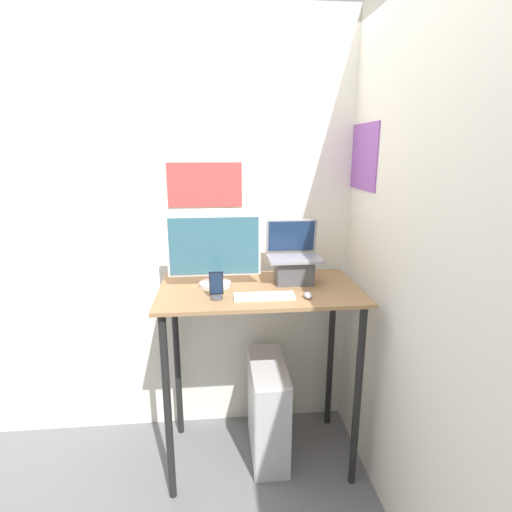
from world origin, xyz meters
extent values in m
plane|color=slate|center=(0.00, 0.00, 0.00)|extent=(12.00, 12.00, 0.00)
cube|color=silver|center=(0.00, 0.70, 1.30)|extent=(6.00, 0.05, 2.60)
cube|color=#BF3F3F|center=(-0.29, 0.67, 1.61)|extent=(0.44, 0.01, 0.26)
cube|color=silver|center=(0.63, 0.00, 1.30)|extent=(0.05, 6.00, 2.60)
cube|color=purple|center=(0.60, 0.49, 1.77)|extent=(0.01, 0.41, 0.36)
cube|color=#936D47|center=(0.00, 0.31, 1.07)|extent=(1.09, 0.61, 0.02)
cylinder|color=black|center=(-0.50, 0.05, 0.53)|extent=(0.04, 0.04, 1.06)
cylinder|color=black|center=(0.50, 0.05, 0.53)|extent=(0.04, 0.04, 1.06)
cylinder|color=black|center=(-0.50, 0.56, 0.53)|extent=(0.04, 0.04, 1.06)
cylinder|color=black|center=(0.50, 0.56, 0.53)|extent=(0.04, 0.04, 1.06)
cube|color=#4C4C51|center=(0.20, 0.37, 1.15)|extent=(0.21, 0.14, 0.13)
cube|color=gray|center=(0.20, 0.37, 1.23)|extent=(0.29, 0.20, 0.02)
cube|color=gray|center=(0.20, 0.48, 1.33)|extent=(0.29, 0.04, 0.20)
cube|color=navy|center=(0.20, 0.47, 1.33)|extent=(0.26, 0.03, 0.18)
cylinder|color=silver|center=(-0.24, 0.36, 1.09)|extent=(0.17, 0.17, 0.02)
cylinder|color=silver|center=(-0.24, 0.36, 1.13)|extent=(0.04, 0.04, 0.05)
cube|color=silver|center=(-0.24, 0.37, 1.31)|extent=(0.50, 0.01, 0.33)
cube|color=#336072|center=(-0.24, 0.36, 1.31)|extent=(0.48, 0.01, 0.31)
cube|color=white|center=(0.01, 0.15, 1.09)|extent=(0.31, 0.10, 0.01)
cube|color=silver|center=(0.01, 0.15, 1.10)|extent=(0.29, 0.09, 0.00)
ellipsoid|color=#99999E|center=(0.23, 0.13, 1.10)|extent=(0.04, 0.07, 0.03)
cylinder|color=#4C4C51|center=(-0.23, 0.16, 1.09)|extent=(0.06, 0.06, 0.02)
cube|color=black|center=(-0.23, 0.17, 1.16)|extent=(0.07, 0.03, 0.13)
cube|color=navy|center=(-0.23, 0.16, 1.17)|extent=(0.06, 0.03, 0.12)
cube|color=silver|center=(0.05, 0.34, 0.30)|extent=(0.20, 0.50, 0.60)
cube|color=#ADADB2|center=(0.05, 0.08, 0.30)|extent=(0.19, 0.01, 0.57)
camera|label=1|loc=(-0.22, -1.74, 1.81)|focal=28.00mm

